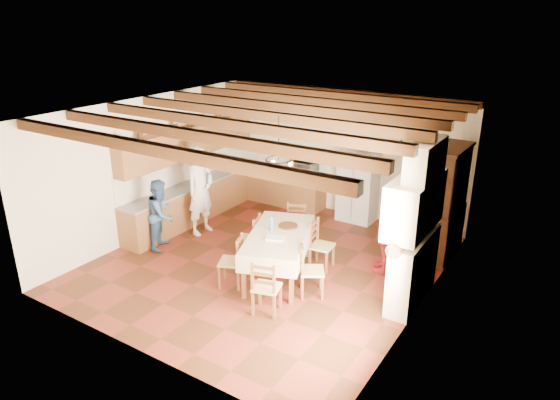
% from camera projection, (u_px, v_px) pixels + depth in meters
% --- Properties ---
extents(floor, '(6.00, 6.50, 0.02)m').
position_uv_depth(floor, '(268.00, 263.00, 9.80)').
color(floor, '#4A2413').
rests_on(floor, ground).
extents(ceiling, '(6.00, 6.50, 0.02)m').
position_uv_depth(ceiling, '(266.00, 110.00, 8.73)').
color(ceiling, silver).
rests_on(ceiling, ground).
extents(wall_back, '(6.00, 0.02, 3.00)m').
position_uv_depth(wall_back, '(343.00, 152.00, 11.84)').
color(wall_back, beige).
rests_on(wall_back, ground).
extents(wall_front, '(6.00, 0.02, 3.00)m').
position_uv_depth(wall_front, '(131.00, 260.00, 6.70)').
color(wall_front, beige).
rests_on(wall_front, ground).
extents(wall_left, '(0.02, 6.50, 3.00)m').
position_uv_depth(wall_left, '(152.00, 166.00, 10.78)').
color(wall_left, beige).
rests_on(wall_left, ground).
extents(wall_right, '(0.02, 6.50, 3.00)m').
position_uv_depth(wall_right, '(427.00, 226.00, 7.75)').
color(wall_right, beige).
rests_on(wall_right, ground).
extents(ceiling_beams, '(6.00, 6.30, 0.16)m').
position_uv_depth(ceiling_beams, '(266.00, 116.00, 8.77)').
color(ceiling_beams, '#3C260F').
rests_on(ceiling_beams, ground).
extents(lower_cabinets_left, '(0.60, 4.30, 0.86)m').
position_uv_depth(lower_cabinets_left, '(198.00, 201.00, 11.83)').
color(lower_cabinets_left, brown).
rests_on(lower_cabinets_left, ground).
extents(lower_cabinets_back, '(2.30, 0.60, 0.86)m').
position_uv_depth(lower_cabinets_back, '(281.00, 187.00, 12.75)').
color(lower_cabinets_back, brown).
rests_on(lower_cabinets_back, ground).
extents(countertop_left, '(0.62, 4.30, 0.04)m').
position_uv_depth(countertop_left, '(197.00, 183.00, 11.67)').
color(countertop_left, gray).
rests_on(countertop_left, lower_cabinets_left).
extents(countertop_back, '(2.34, 0.62, 0.04)m').
position_uv_depth(countertop_back, '(281.00, 170.00, 12.59)').
color(countertop_back, gray).
rests_on(countertop_back, lower_cabinets_back).
extents(backsplash_left, '(0.03, 4.30, 0.60)m').
position_uv_depth(backsplash_left, '(187.00, 168.00, 11.70)').
color(backsplash_left, white).
rests_on(backsplash_left, ground).
extents(backsplash_back, '(2.30, 0.03, 0.60)m').
position_uv_depth(backsplash_back, '(287.00, 155.00, 12.70)').
color(backsplash_back, white).
rests_on(backsplash_back, ground).
extents(upper_cabinets, '(0.35, 4.20, 0.70)m').
position_uv_depth(upper_cabinets, '(190.00, 141.00, 11.39)').
color(upper_cabinets, brown).
rests_on(upper_cabinets, ground).
extents(fireplace, '(0.56, 1.60, 2.80)m').
position_uv_depth(fireplace, '(413.00, 224.00, 8.09)').
color(fireplace, silver).
rests_on(fireplace, ground).
extents(wall_picture, '(0.34, 0.03, 0.42)m').
position_uv_depth(wall_picture, '(408.00, 147.00, 10.91)').
color(wall_picture, black).
rests_on(wall_picture, ground).
extents(refrigerator, '(0.85, 0.71, 1.69)m').
position_uv_depth(refrigerator, '(359.00, 185.00, 11.60)').
color(refrigerator, silver).
rests_on(refrigerator, floor).
extents(hutch, '(0.58, 1.27, 2.26)m').
position_uv_depth(hutch, '(446.00, 203.00, 9.74)').
color(hutch, '#34210E').
rests_on(hutch, floor).
extents(dining_table, '(1.65, 2.23, 0.87)m').
position_uv_depth(dining_table, '(279.00, 237.00, 9.05)').
color(dining_table, beige).
rests_on(dining_table, floor).
extents(chandelier, '(0.47, 0.47, 0.03)m').
position_uv_depth(chandelier, '(279.00, 160.00, 8.53)').
color(chandelier, black).
rests_on(chandelier, ground).
extents(chair_left_near, '(0.54, 0.55, 0.96)m').
position_uv_depth(chair_left_near, '(231.00, 261.00, 8.86)').
color(chair_left_near, brown).
rests_on(chair_left_near, floor).
extents(chair_left_far, '(0.50, 0.52, 0.96)m').
position_uv_depth(chair_left_far, '(249.00, 238.00, 9.74)').
color(chair_left_far, brown).
rests_on(chair_left_far, floor).
extents(chair_right_near, '(0.56, 0.57, 0.96)m').
position_uv_depth(chair_right_near, '(312.00, 270.00, 8.55)').
color(chair_right_near, brown).
rests_on(chair_right_near, floor).
extents(chair_right_far, '(0.44, 0.46, 0.96)m').
position_uv_depth(chair_right_far, '(322.00, 245.00, 9.45)').
color(chair_right_far, brown).
rests_on(chair_right_far, floor).
extents(chair_end_near, '(0.51, 0.50, 0.96)m').
position_uv_depth(chair_end_near, '(267.00, 286.00, 8.03)').
color(chair_end_near, brown).
rests_on(chair_end_near, floor).
extents(chair_end_far, '(0.54, 0.53, 0.96)m').
position_uv_depth(chair_end_far, '(295.00, 227.00, 10.23)').
color(chair_end_far, brown).
rests_on(chair_end_far, floor).
extents(person_man, '(0.50, 0.74, 1.98)m').
position_uv_depth(person_man, '(200.00, 190.00, 10.84)').
color(person_man, silver).
rests_on(person_man, floor).
extents(person_woman_blue, '(0.80, 0.88, 1.47)m').
position_uv_depth(person_woman_blue, '(161.00, 214.00, 10.24)').
color(person_woman_blue, '#375C8C').
rests_on(person_woman_blue, floor).
extents(person_woman_red, '(0.56, 0.95, 1.51)m').
position_uv_depth(person_woman_red, '(385.00, 234.00, 9.27)').
color(person_woman_red, red).
rests_on(person_woman_red, floor).
extents(microwave, '(0.61, 0.44, 0.31)m').
position_uv_depth(microwave, '(305.00, 168.00, 12.19)').
color(microwave, silver).
rests_on(microwave, countertop_back).
extents(fridge_vase, '(0.32, 0.32, 0.28)m').
position_uv_depth(fridge_vase, '(363.00, 144.00, 11.24)').
color(fridge_vase, '#34210E').
rests_on(fridge_vase, refrigerator).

